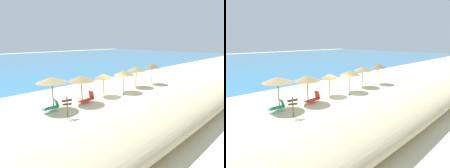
# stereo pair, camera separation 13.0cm
# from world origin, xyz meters

# --- Properties ---
(ground_plane) EXTENTS (160.00, 160.00, 0.00)m
(ground_plane) POSITION_xyz_m (0.00, 0.00, 0.00)
(ground_plane) COLOR beige
(sea_water) EXTENTS (160.00, 68.13, 0.01)m
(sea_water) POSITION_xyz_m (0.00, 41.82, 0.00)
(sea_water) COLOR teal
(sea_water) RESTS_ON ground_plane
(dune_ridge) EXTENTS (53.92, 5.12, 1.89)m
(dune_ridge) POSITION_xyz_m (-2.91, -7.97, 0.94)
(dune_ridge) COLOR beige
(dune_ridge) RESTS_ON ground_plane
(beach_umbrella_0) EXTENTS (2.69, 2.69, 2.82)m
(beach_umbrella_0) POSITION_xyz_m (-6.61, 1.12, 2.58)
(beach_umbrella_0) COLOR brown
(beach_umbrella_0) RESTS_ON ground_plane
(beach_umbrella_1) EXTENTS (2.56, 2.56, 2.66)m
(beach_umbrella_1) POSITION_xyz_m (-3.77, 0.70, 2.38)
(beach_umbrella_1) COLOR brown
(beach_umbrella_1) RESTS_ON ground_plane
(beach_umbrella_2) EXTENTS (2.04, 2.04, 2.37)m
(beach_umbrella_2) POSITION_xyz_m (-0.57, 1.01, 2.12)
(beach_umbrella_2) COLOR brown
(beach_umbrella_2) RESTS_ON ground_plane
(beach_umbrella_3) EXTENTS (2.40, 2.40, 2.49)m
(beach_umbrella_3) POSITION_xyz_m (2.20, 0.52, 2.22)
(beach_umbrella_3) COLOR brown
(beach_umbrella_3) RESTS_ON ground_plane
(beach_umbrella_4) EXTENTS (2.34, 2.34, 2.60)m
(beach_umbrella_4) POSITION_xyz_m (5.21, 1.06, 2.32)
(beach_umbrella_4) COLOR brown
(beach_umbrella_4) RESTS_ON ground_plane
(beach_umbrella_5) EXTENTS (2.10, 2.10, 2.75)m
(beach_umbrella_5) POSITION_xyz_m (8.21, 0.61, 2.46)
(beach_umbrella_5) COLOR brown
(beach_umbrella_5) RESTS_ON ground_plane
(lounge_chair_0) EXTENTS (1.66, 0.78, 1.08)m
(lounge_chair_0) POSITION_xyz_m (-3.48, 0.15, 0.40)
(lounge_chair_0) COLOR red
(lounge_chair_0) RESTS_ON ground_plane
(lounge_chair_1) EXTENTS (1.39, 0.61, 0.97)m
(lounge_chair_1) POSITION_xyz_m (-7.12, 0.39, 0.43)
(lounge_chair_1) COLOR #199972
(lounge_chair_1) RESTS_ON ground_plane
(wooden_signpost) EXTENTS (0.83, 0.33, 1.69)m
(wooden_signpost) POSITION_xyz_m (-6.87, -1.63, 1.01)
(wooden_signpost) COLOR brown
(wooden_signpost) RESTS_ON ground_plane
(beach_ball) EXTENTS (0.29, 0.29, 0.29)m
(beach_ball) POSITION_xyz_m (0.92, -0.59, 0.15)
(beach_ball) COLOR green
(beach_ball) RESTS_ON ground_plane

